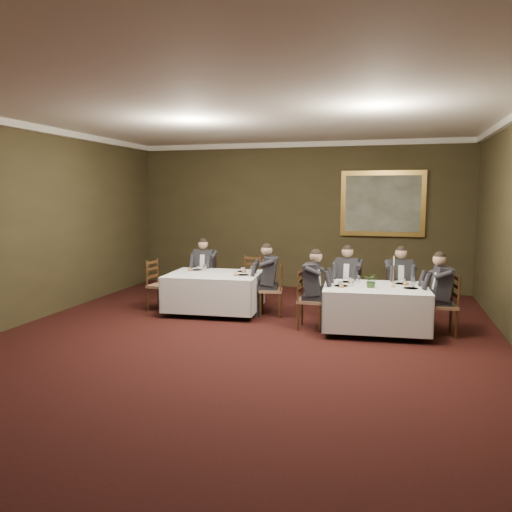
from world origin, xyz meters
The scene contains 26 objects.
ground centered at (0.00, 0.00, 0.00)m, with size 10.00×10.00×0.00m, color black.
ceiling centered at (0.00, 0.00, 3.50)m, with size 8.00×10.00×0.10m, color silver.
back_wall centered at (0.00, 5.00, 1.75)m, with size 8.00×0.10×3.50m, color #332E19.
left_wall centered at (-4.00, 0.00, 1.75)m, with size 0.10×10.00×3.50m, color #332E19.
crown_molding centered at (0.00, 0.00, 3.44)m, with size 8.00×10.00×0.12m.
table_main centered at (1.97, 1.38, 0.45)m, with size 1.79×1.42×0.67m.
table_second centered at (-1.06, 1.95, 0.45)m, with size 1.84×1.45×0.67m.
chair_main_backleft centered at (1.45, 2.21, 0.28)m, with size 0.50×0.48×1.00m.
diner_main_backleft centered at (1.45, 2.20, 0.51)m, with size 0.47×0.53×1.35m.
chair_main_backright centered at (2.35, 2.28, 0.28)m, with size 0.50×0.49×1.00m.
diner_main_backright centered at (2.36, 2.27, 0.51)m, with size 0.47×0.54×1.35m.
chair_main_endleft centered at (0.90, 1.29, 0.28)m, with size 0.42×0.44×1.00m.
diner_main_endleft centered at (0.91, 1.29, 0.51)m, with size 0.48×0.42×1.35m.
chair_main_endright centered at (3.04, 1.46, 0.28)m, with size 0.47×0.49×1.00m.
diner_main_endright centered at (3.03, 1.46, 0.51)m, with size 0.53×0.46×1.35m.
chair_sec_backleft centered at (-1.59, 2.82, 0.28)m, with size 0.44×0.42×1.00m.
diner_sec_backleft centered at (-1.59, 2.81, 0.51)m, with size 0.42×0.48×1.35m.
chair_sec_backright centered at (-0.64, 2.88, 0.28)m, with size 0.51×0.50×1.00m.
chair_sec_endright centered at (0.05, 2.02, 0.28)m, with size 0.49×0.50×1.00m.
diner_sec_endright centered at (0.04, 2.02, 0.51)m, with size 0.54×0.47×1.35m.
chair_sec_endleft centered at (-2.17, 1.88, 0.28)m, with size 0.46×0.48×1.00m.
centerpiece centered at (1.91, 1.25, 0.89)m, with size 0.23×0.20×0.26m, color #2D5926.
candlestick centered at (2.25, 1.39, 0.96)m, with size 0.08×0.08×0.53m.
place_setting_table_main centered at (1.54, 1.72, 0.80)m, with size 0.33×0.31×0.14m.
place_setting_table_second centered at (-1.50, 2.31, 0.80)m, with size 0.33×0.31×0.14m.
painting centered at (1.97, 4.94, 2.06)m, with size 1.90×0.09×1.50m.
Camera 1 is at (2.21, -6.93, 2.27)m, focal length 35.00 mm.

